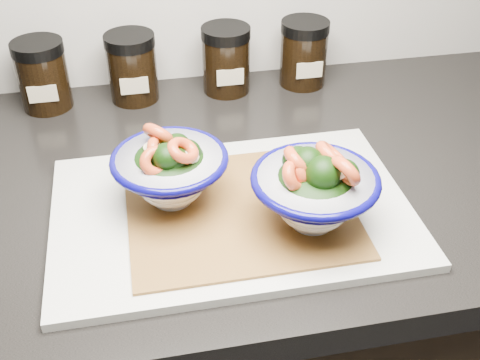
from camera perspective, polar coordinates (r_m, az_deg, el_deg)
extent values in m
cube|color=black|center=(0.86, 1.04, 0.04)|extent=(3.50, 0.60, 0.04)
cube|color=beige|center=(0.77, -0.79, -2.95)|extent=(0.45, 0.30, 0.01)
cube|color=#A97732|center=(0.76, 0.00, -2.81)|extent=(0.28, 0.24, 0.00)
cylinder|color=white|center=(0.77, -6.43, -1.48)|extent=(0.05, 0.05, 0.01)
ellipsoid|color=white|center=(0.76, -6.51, -0.54)|extent=(0.08, 0.08, 0.04)
torus|color=#080559|center=(0.74, -6.72, 1.97)|extent=(0.15, 0.15, 0.01)
torus|color=#080559|center=(0.75, -6.65, 1.03)|extent=(0.12, 0.12, 0.00)
ellipsoid|color=black|center=(0.74, -6.67, 1.29)|extent=(0.11, 0.11, 0.05)
ellipsoid|color=black|center=(0.76, -5.97, 3.16)|extent=(0.03, 0.03, 0.03)
cylinder|color=#477233|center=(0.77, -5.91, 2.40)|extent=(0.01, 0.01, 0.02)
ellipsoid|color=black|center=(0.74, -5.14, 2.54)|extent=(0.04, 0.04, 0.03)
cylinder|color=#477233|center=(0.75, -5.08, 1.68)|extent=(0.01, 0.01, 0.03)
ellipsoid|color=black|center=(0.73, -7.66, 1.92)|extent=(0.04, 0.04, 0.03)
cylinder|color=#477233|center=(0.74, -7.57, 1.02)|extent=(0.02, 0.02, 0.03)
ellipsoid|color=black|center=(0.72, -6.37, 1.92)|extent=(0.04, 0.04, 0.03)
cylinder|color=#477233|center=(0.73, -6.31, 1.09)|extent=(0.01, 0.01, 0.02)
ellipsoid|color=black|center=(0.71, -6.98, 2.23)|extent=(0.03, 0.03, 0.03)
cylinder|color=#477233|center=(0.72, -6.91, 1.43)|extent=(0.02, 0.01, 0.02)
torus|color=orange|center=(0.71, -7.87, 1.80)|extent=(0.05, 0.05, 0.04)
torus|color=orange|center=(0.75, -7.76, 2.81)|extent=(0.04, 0.06, 0.06)
torus|color=orange|center=(0.71, -5.43, 2.81)|extent=(0.06, 0.06, 0.05)
torus|color=orange|center=(0.75, -7.79, 4.36)|extent=(0.06, 0.06, 0.04)
cylinder|color=#CCBC8E|center=(0.74, -8.34, 3.07)|extent=(0.02, 0.02, 0.01)
cylinder|color=#CCBC8E|center=(0.72, -4.74, 2.27)|extent=(0.02, 0.02, 0.01)
cylinder|color=white|center=(0.74, 6.84, -3.61)|extent=(0.05, 0.05, 0.01)
ellipsoid|color=white|center=(0.73, 6.93, -2.61)|extent=(0.08, 0.08, 0.04)
torus|color=#080559|center=(0.70, 7.17, 0.06)|extent=(0.15, 0.15, 0.01)
torus|color=#080559|center=(0.71, 7.08, -0.94)|extent=(0.13, 0.13, 0.00)
ellipsoid|color=black|center=(0.71, 7.11, -0.66)|extent=(0.11, 0.11, 0.05)
ellipsoid|color=black|center=(0.69, 6.40, 1.42)|extent=(0.04, 0.04, 0.04)
cylinder|color=#477233|center=(0.70, 6.32, 0.47)|extent=(0.01, 0.02, 0.03)
ellipsoid|color=black|center=(0.70, 5.57, 1.87)|extent=(0.04, 0.04, 0.03)
cylinder|color=#477233|center=(0.70, 5.51, 0.96)|extent=(0.01, 0.02, 0.03)
ellipsoid|color=black|center=(0.70, 9.78, 0.49)|extent=(0.04, 0.04, 0.04)
cylinder|color=#477233|center=(0.71, 9.67, -0.37)|extent=(0.01, 0.01, 0.03)
ellipsoid|color=black|center=(0.68, 7.86, 0.55)|extent=(0.04, 0.04, 0.04)
cylinder|color=#477233|center=(0.69, 7.76, -0.44)|extent=(0.02, 0.02, 0.03)
ellipsoid|color=black|center=(0.71, 6.75, 0.71)|extent=(0.04, 0.04, 0.04)
cylinder|color=#477233|center=(0.72, 6.67, -0.22)|extent=(0.02, 0.01, 0.03)
torus|color=orange|center=(0.67, 9.94, 0.84)|extent=(0.05, 0.05, 0.05)
torus|color=orange|center=(0.68, 5.23, 0.42)|extent=(0.04, 0.06, 0.06)
torus|color=orange|center=(0.69, 5.39, 1.86)|extent=(0.04, 0.06, 0.05)
torus|color=orange|center=(0.69, 6.12, 1.02)|extent=(0.05, 0.06, 0.06)
torus|color=orange|center=(0.71, 8.63, 2.36)|extent=(0.06, 0.06, 0.05)
cylinder|color=#CCBC8E|center=(0.68, 9.17, 0.50)|extent=(0.02, 0.02, 0.02)
cylinder|color=black|center=(1.03, -18.11, 8.99)|extent=(0.08, 0.08, 0.09)
cylinder|color=black|center=(1.01, -18.72, 11.83)|extent=(0.08, 0.08, 0.02)
cube|color=#C6B793|center=(1.00, -18.20, 7.75)|extent=(0.05, 0.00, 0.03)
cylinder|color=black|center=(1.02, -10.13, 10.01)|extent=(0.08, 0.08, 0.09)
cylinder|color=black|center=(1.00, -10.47, 12.91)|extent=(0.08, 0.08, 0.02)
cube|color=#C6B793|center=(0.99, -9.98, 8.79)|extent=(0.04, 0.00, 0.03)
cylinder|color=black|center=(1.03, -1.32, 10.90)|extent=(0.08, 0.08, 0.09)
cylinder|color=black|center=(1.01, -1.37, 13.79)|extent=(0.08, 0.08, 0.02)
cube|color=#C6B793|center=(1.00, -0.92, 9.71)|extent=(0.04, 0.00, 0.03)
cylinder|color=black|center=(1.06, 6.02, 11.45)|extent=(0.08, 0.08, 0.09)
cylinder|color=black|center=(1.04, 6.22, 14.27)|extent=(0.08, 0.08, 0.02)
cube|color=#C6B793|center=(1.03, 6.61, 10.30)|extent=(0.04, 0.00, 0.03)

